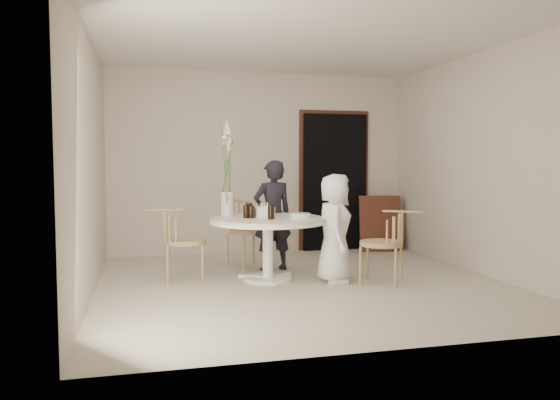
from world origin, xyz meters
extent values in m
plane|color=beige|center=(0.00, 0.00, 0.00)|extent=(4.50, 4.50, 0.00)
plane|color=silver|center=(0.00, 0.00, 2.70)|extent=(4.50, 4.50, 0.00)
plane|color=beige|center=(0.00, 2.25, 1.35)|extent=(4.50, 0.00, 4.50)
plane|color=beige|center=(0.00, -2.25, 1.35)|extent=(4.50, 0.00, 4.50)
plane|color=beige|center=(-2.25, 0.00, 1.35)|extent=(0.00, 4.50, 4.50)
plane|color=beige|center=(2.25, 0.00, 1.35)|extent=(0.00, 4.50, 4.50)
cube|color=black|center=(1.15, 2.19, 1.05)|extent=(1.00, 0.10, 2.10)
cube|color=#57221D|center=(1.15, 2.23, 1.11)|extent=(1.12, 0.03, 2.22)
cylinder|color=white|center=(-0.35, 0.25, 0.02)|extent=(0.56, 0.56, 0.04)
cylinder|color=white|center=(-0.35, 0.25, 0.34)|extent=(0.12, 0.12, 0.65)
cylinder|color=white|center=(-0.35, 0.25, 0.68)|extent=(1.33, 1.33, 0.03)
cylinder|color=beige|center=(-0.35, 0.25, 0.71)|extent=(1.30, 1.30, 0.04)
cube|color=#57221D|center=(1.79, 1.88, 0.42)|extent=(0.67, 0.31, 0.85)
cylinder|color=tan|center=(-0.52, 0.86, 0.23)|extent=(0.03, 0.03, 0.45)
cylinder|color=tan|center=(-0.15, 1.00, 0.23)|extent=(0.03, 0.03, 0.45)
cylinder|color=tan|center=(-0.67, 1.23, 0.23)|extent=(0.03, 0.03, 0.45)
cylinder|color=tan|center=(-0.29, 1.37, 0.23)|extent=(0.03, 0.03, 0.45)
cylinder|color=tan|center=(-0.41, 1.12, 0.47)|extent=(0.50, 0.50, 0.05)
cylinder|color=tan|center=(0.81, 0.07, 0.22)|extent=(0.03, 0.03, 0.43)
cylinder|color=tan|center=(0.59, -0.25, 0.22)|extent=(0.03, 0.03, 0.43)
cylinder|color=tan|center=(1.12, -0.15, 0.22)|extent=(0.03, 0.03, 0.43)
cylinder|color=tan|center=(0.91, -0.46, 0.22)|extent=(0.03, 0.03, 0.43)
cylinder|color=tan|center=(0.86, -0.20, 0.45)|extent=(0.48, 0.48, 0.05)
cylinder|color=tan|center=(-1.10, 0.28, 0.22)|extent=(0.03, 0.03, 0.43)
cylinder|color=tan|center=(-1.07, 0.66, 0.22)|extent=(0.03, 0.03, 0.43)
cylinder|color=tan|center=(-1.48, 0.31, 0.22)|extent=(0.03, 0.03, 0.43)
cylinder|color=tan|center=(-1.45, 0.69, 0.22)|extent=(0.03, 0.03, 0.43)
cylinder|color=tan|center=(-1.27, 0.48, 0.45)|extent=(0.48, 0.48, 0.05)
imported|color=black|center=(-0.15, 0.84, 0.69)|extent=(0.55, 0.41, 1.39)
imported|color=white|center=(0.37, -0.01, 0.62)|extent=(0.54, 0.69, 1.23)
cylinder|color=white|center=(-0.37, 0.31, 0.79)|extent=(0.24, 0.24, 0.12)
cylinder|color=#FCEB9F|center=(-0.37, 0.31, 0.87)|extent=(0.01, 0.01, 0.05)
cylinder|color=#FCEB9F|center=(-0.33, 0.34, 0.87)|extent=(0.01, 0.01, 0.05)
cylinder|color=#FCEB9F|center=(-0.41, 0.33, 0.87)|extent=(0.01, 0.01, 0.05)
cylinder|color=#FCEB9F|center=(-0.35, 0.28, 0.87)|extent=(0.01, 0.01, 0.05)
cylinder|color=#FCEB9F|center=(-0.40, 0.29, 0.87)|extent=(0.01, 0.01, 0.05)
cylinder|color=black|center=(-0.60, 0.27, 0.80)|extent=(0.08, 0.08, 0.15)
cylinder|color=black|center=(-0.36, 0.06, 0.81)|extent=(0.09, 0.09, 0.16)
cylinder|color=black|center=(-0.55, 0.32, 0.81)|extent=(0.08, 0.08, 0.17)
cylinder|color=black|center=(-0.54, 0.23, 0.80)|extent=(0.08, 0.08, 0.14)
cylinder|color=white|center=(0.00, 0.09, 0.76)|extent=(0.24, 0.24, 0.06)
cylinder|color=silver|center=(-0.77, 0.52, 0.87)|extent=(0.15, 0.15, 0.29)
cylinder|color=#426C2E|center=(-0.74, 0.52, 1.23)|extent=(0.01, 0.01, 0.72)
cone|color=beige|center=(-0.74, 0.52, 1.59)|extent=(0.07, 0.07, 0.18)
cylinder|color=#426C2E|center=(-0.78, 0.55, 1.26)|extent=(0.01, 0.01, 0.78)
cone|color=beige|center=(-0.78, 0.55, 1.65)|extent=(0.07, 0.07, 0.18)
cylinder|color=#426C2E|center=(-0.81, 0.52, 1.29)|extent=(0.01, 0.01, 0.84)
cone|color=beige|center=(-0.81, 0.52, 1.71)|extent=(0.07, 0.07, 0.18)
cylinder|color=#426C2E|center=(-0.77, 0.49, 1.32)|extent=(0.01, 0.01, 0.90)
cone|color=beige|center=(-0.77, 0.49, 1.78)|extent=(0.07, 0.07, 0.18)
camera|label=1|loc=(-1.71, -5.82, 1.37)|focal=35.00mm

